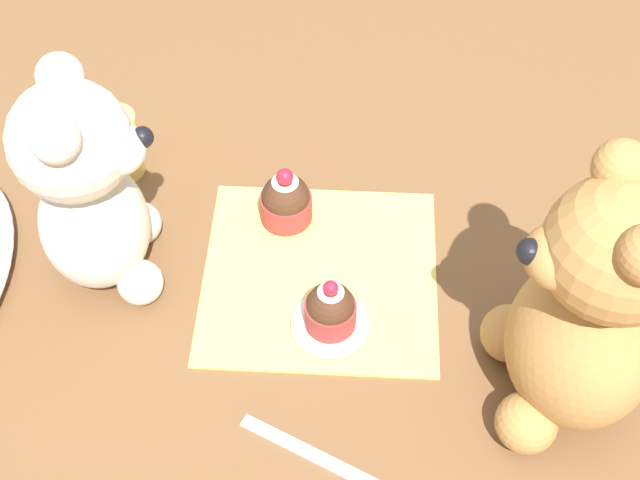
{
  "coord_description": "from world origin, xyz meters",
  "views": [
    {
      "loc": [
        -0.53,
        -0.03,
        0.7
      ],
      "look_at": [
        0.0,
        0.0,
        0.06
      ],
      "focal_mm": 50.0,
      "sensor_mm": 36.0,
      "label": 1
    }
  ],
  "objects_px": {
    "teddy_bear_cream": "(87,191)",
    "saucer_plate": "(330,324)",
    "teddy_bear_tan": "(587,313)",
    "cupcake_near_tan_bear": "(330,309)",
    "cupcake_near_cream_bear": "(286,201)",
    "juice_glass": "(117,144)",
    "teaspoon": "(311,452)"
  },
  "relations": [
    {
      "from": "cupcake_near_tan_bear",
      "to": "cupcake_near_cream_bear",
      "type": "bearing_deg",
      "value": 21.11
    },
    {
      "from": "saucer_plate",
      "to": "teaspoon",
      "type": "distance_m",
      "value": 0.13
    },
    {
      "from": "teddy_bear_tan",
      "to": "cupcake_near_cream_bear",
      "type": "distance_m",
      "value": 0.33
    },
    {
      "from": "cupcake_near_cream_bear",
      "to": "teddy_bear_cream",
      "type": "bearing_deg",
      "value": 113.46
    },
    {
      "from": "cupcake_near_cream_bear",
      "to": "saucer_plate",
      "type": "xyz_separation_m",
      "value": [
        -0.13,
        -0.05,
        -0.02
      ]
    },
    {
      "from": "teaspoon",
      "to": "teddy_bear_cream",
      "type": "bearing_deg",
      "value": -16.23
    },
    {
      "from": "teddy_bear_cream",
      "to": "teaspoon",
      "type": "height_order",
      "value": "teddy_bear_cream"
    },
    {
      "from": "teddy_bear_tan",
      "to": "cupcake_near_cream_bear",
      "type": "height_order",
      "value": "teddy_bear_tan"
    },
    {
      "from": "cupcake_near_cream_bear",
      "to": "juice_glass",
      "type": "relative_size",
      "value": 0.9
    },
    {
      "from": "teddy_bear_cream",
      "to": "cupcake_near_tan_bear",
      "type": "xyz_separation_m",
      "value": [
        -0.06,
        -0.22,
        -0.08
      ]
    },
    {
      "from": "juice_glass",
      "to": "teaspoon",
      "type": "relative_size",
      "value": 0.59
    },
    {
      "from": "teddy_bear_tan",
      "to": "cupcake_near_cream_bear",
      "type": "relative_size",
      "value": 3.94
    },
    {
      "from": "cupcake_near_cream_bear",
      "to": "juice_glass",
      "type": "xyz_separation_m",
      "value": [
        0.06,
        0.18,
        0.01
      ]
    },
    {
      "from": "saucer_plate",
      "to": "cupcake_near_cream_bear",
      "type": "bearing_deg",
      "value": 21.11
    },
    {
      "from": "teddy_bear_cream",
      "to": "saucer_plate",
      "type": "height_order",
      "value": "teddy_bear_cream"
    },
    {
      "from": "cupcake_near_tan_bear",
      "to": "teaspoon",
      "type": "distance_m",
      "value": 0.13
    },
    {
      "from": "teddy_bear_cream",
      "to": "cupcake_near_cream_bear",
      "type": "bearing_deg",
      "value": -77.41
    },
    {
      "from": "teddy_bear_tan",
      "to": "teddy_bear_cream",
      "type": "bearing_deg",
      "value": -109.36
    },
    {
      "from": "cupcake_near_cream_bear",
      "to": "teddy_bear_tan",
      "type": "bearing_deg",
      "value": -126.34
    },
    {
      "from": "teddy_bear_tan",
      "to": "teaspoon",
      "type": "relative_size",
      "value": 2.06
    },
    {
      "from": "teddy_bear_cream",
      "to": "cupcake_near_tan_bear",
      "type": "height_order",
      "value": "teddy_bear_cream"
    },
    {
      "from": "cupcake_near_cream_bear",
      "to": "cupcake_near_tan_bear",
      "type": "height_order",
      "value": "cupcake_near_cream_bear"
    },
    {
      "from": "teddy_bear_tan",
      "to": "cupcake_near_tan_bear",
      "type": "xyz_separation_m",
      "value": [
        0.06,
        0.21,
        -0.09
      ]
    },
    {
      "from": "teddy_bear_tan",
      "to": "cupcake_near_cream_bear",
      "type": "xyz_separation_m",
      "value": [
        0.19,
        0.26,
        -0.09
      ]
    },
    {
      "from": "saucer_plate",
      "to": "teaspoon",
      "type": "xyz_separation_m",
      "value": [
        -0.13,
        0.01,
        -0.01
      ]
    },
    {
      "from": "teddy_bear_tan",
      "to": "cupcake_near_tan_bear",
      "type": "relative_size",
      "value": 4.36
    },
    {
      "from": "teddy_bear_cream",
      "to": "teaspoon",
      "type": "xyz_separation_m",
      "value": [
        -0.19,
        -0.21,
        -0.11
      ]
    },
    {
      "from": "teddy_bear_tan",
      "to": "saucer_plate",
      "type": "height_order",
      "value": "teddy_bear_tan"
    },
    {
      "from": "teddy_bear_tan",
      "to": "juice_glass",
      "type": "distance_m",
      "value": 0.52
    },
    {
      "from": "cupcake_near_cream_bear",
      "to": "cupcake_near_tan_bear",
      "type": "distance_m",
      "value": 0.14
    },
    {
      "from": "cupcake_near_cream_bear",
      "to": "cupcake_near_tan_bear",
      "type": "bearing_deg",
      "value": -158.89
    },
    {
      "from": "juice_glass",
      "to": "cupcake_near_cream_bear",
      "type": "bearing_deg",
      "value": -109.03
    }
  ]
}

